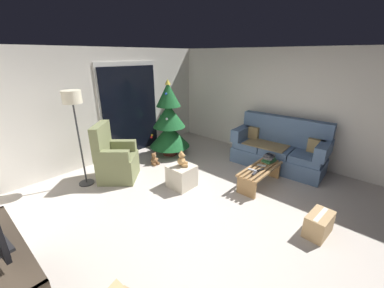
# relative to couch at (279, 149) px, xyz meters

# --- Properties ---
(ground_plane) EXTENTS (7.00, 7.00, 0.00)m
(ground_plane) POSITION_rel_couch_xyz_m (-2.32, 0.13, -0.40)
(ground_plane) COLOR #BCB2A8
(wall_back) EXTENTS (5.72, 0.12, 2.50)m
(wall_back) POSITION_rel_couch_xyz_m (-2.32, 3.19, 0.85)
(wall_back) COLOR silver
(wall_back) RESTS_ON ground
(wall_right) EXTENTS (0.12, 6.00, 2.50)m
(wall_right) POSITION_rel_couch_xyz_m (0.54, 0.13, 0.85)
(wall_right) COLOR silver
(wall_right) RESTS_ON ground
(patio_door_frame) EXTENTS (1.60, 0.02, 2.20)m
(patio_door_frame) POSITION_rel_couch_xyz_m (-1.62, 3.12, 0.70)
(patio_door_frame) COLOR silver
(patio_door_frame) RESTS_ON ground
(patio_door_glass) EXTENTS (1.50, 0.02, 2.10)m
(patio_door_glass) POSITION_rel_couch_xyz_m (-1.62, 3.10, 0.65)
(patio_door_glass) COLOR black
(patio_door_glass) RESTS_ON ground
(couch) EXTENTS (0.88, 1.98, 1.08)m
(couch) POSITION_rel_couch_xyz_m (0.00, 0.00, 0.00)
(couch) COLOR slate
(couch) RESTS_ON ground
(coffee_table) EXTENTS (1.10, 0.40, 0.36)m
(coffee_table) POSITION_rel_couch_xyz_m (-1.03, -0.10, -0.16)
(coffee_table) COLOR #9E7547
(coffee_table) RESTS_ON ground
(remote_white) EXTENTS (0.09, 0.16, 0.02)m
(remote_white) POSITION_rel_couch_xyz_m (-0.95, -0.08, -0.03)
(remote_white) COLOR silver
(remote_white) RESTS_ON coffee_table
(remote_silver) EXTENTS (0.06, 0.16, 0.02)m
(remote_silver) POSITION_rel_couch_xyz_m (-1.24, -0.04, -0.03)
(remote_silver) COLOR #ADADB2
(remote_silver) RESTS_ON coffee_table
(remote_graphite) EXTENTS (0.16, 0.06, 0.02)m
(remote_graphite) POSITION_rel_couch_xyz_m (-1.32, -0.13, -0.03)
(remote_graphite) COLOR #333338
(remote_graphite) RESTS_ON coffee_table
(remote_black) EXTENTS (0.16, 0.08, 0.02)m
(remote_black) POSITION_rel_couch_xyz_m (-1.13, -0.15, -0.03)
(remote_black) COLOR black
(remote_black) RESTS_ON coffee_table
(book_stack) EXTENTS (0.28, 0.22, 0.14)m
(book_stack) POSITION_rel_couch_xyz_m (-0.66, -0.09, 0.03)
(book_stack) COLOR #337042
(book_stack) RESTS_ON coffee_table
(cell_phone) EXTENTS (0.09, 0.15, 0.01)m
(cell_phone) POSITION_rel_couch_xyz_m (-0.66, -0.09, 0.11)
(cell_phone) COLOR black
(cell_phone) RESTS_ON book_stack
(christmas_tree) EXTENTS (0.98, 0.98, 1.83)m
(christmas_tree) POSITION_rel_couch_xyz_m (-1.14, 2.27, 0.42)
(christmas_tree) COLOR #4C1E19
(christmas_tree) RESTS_ON ground
(armchair) EXTENTS (0.97, 0.97, 1.13)m
(armchair) POSITION_rel_couch_xyz_m (-2.71, 2.15, 0.00)
(armchair) COLOR olive
(armchair) RESTS_ON ground
(floor_lamp) EXTENTS (0.32, 0.32, 1.78)m
(floor_lamp) POSITION_rel_couch_xyz_m (-3.22, 2.40, 1.11)
(floor_lamp) COLOR #2D2D30
(floor_lamp) RESTS_ON ground
(media_shelf) EXTENTS (0.40, 1.40, 0.77)m
(media_shelf) POSITION_rel_couch_xyz_m (-4.85, 0.47, -0.04)
(media_shelf) COLOR #382D23
(media_shelf) RESTS_ON ground
(ottoman) EXTENTS (0.44, 0.44, 0.42)m
(ottoman) POSITION_rel_couch_xyz_m (-2.05, 0.97, -0.19)
(ottoman) COLOR beige
(ottoman) RESTS_ON ground
(teddy_bear_honey) EXTENTS (0.21, 0.21, 0.29)m
(teddy_bear_honey) POSITION_rel_couch_xyz_m (-2.05, 0.96, 0.14)
(teddy_bear_honey) COLOR tan
(teddy_bear_honey) RESTS_ON ottoman
(teddy_bear_chestnut_by_tree) EXTENTS (0.20, 0.20, 0.29)m
(teddy_bear_chestnut_by_tree) POSITION_rel_couch_xyz_m (-1.79, 2.10, -0.28)
(teddy_bear_chestnut_by_tree) COLOR brown
(teddy_bear_chestnut_by_tree) RESTS_ON ground
(cardboard_box_taped_mid_floor) EXTENTS (0.47, 0.30, 0.32)m
(cardboard_box_taped_mid_floor) POSITION_rel_couch_xyz_m (-1.71, -1.34, -0.24)
(cardboard_box_taped_mid_floor) COLOR tan
(cardboard_box_taped_mid_floor) RESTS_ON ground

